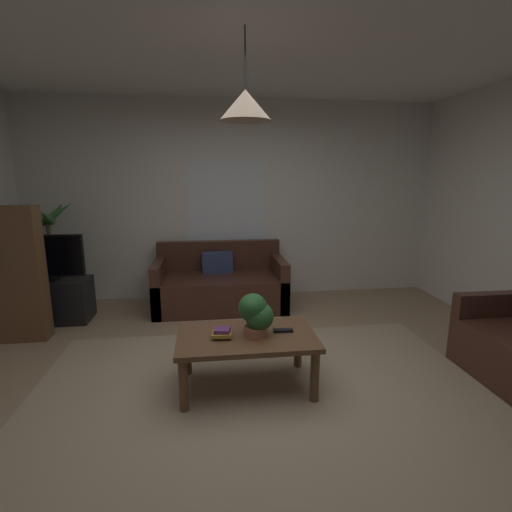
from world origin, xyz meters
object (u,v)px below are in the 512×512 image
(coffee_table, at_px, (247,343))
(tv, at_px, (44,257))
(book_on_table_1, at_px, (222,334))
(tv_stand, at_px, (50,301))
(potted_plant_on_table, at_px, (255,313))
(couch_under_window, at_px, (220,286))
(book_on_table_2, at_px, (222,330))
(book_on_table_0, at_px, (222,337))
(remote_on_table_0, at_px, (283,330))
(pendant_lamp, at_px, (245,105))
(bookshelf_corner, at_px, (6,275))
(potted_palm_corner, at_px, (51,261))

(coffee_table, height_order, tv, tv)
(book_on_table_1, bearing_deg, tv_stand, 138.10)
(potted_plant_on_table, bearing_deg, book_on_table_1, -176.69)
(couch_under_window, relative_size, book_on_table_2, 13.53)
(book_on_table_2, height_order, potted_plant_on_table, potted_plant_on_table)
(couch_under_window, xyz_separation_m, tv, (-2.00, -0.28, 0.50))
(potted_plant_on_table, bearing_deg, tv, 142.29)
(book_on_table_0, xyz_separation_m, tv_stand, (-1.95, 1.74, -0.21))
(coffee_table, height_order, book_on_table_1, book_on_table_1)
(book_on_table_0, height_order, tv, tv)
(book_on_table_1, height_order, remote_on_table_0, book_on_table_1)
(coffee_table, bearing_deg, book_on_table_2, -172.06)
(tv, relative_size, pendant_lamp, 1.41)
(coffee_table, relative_size, book_on_table_2, 8.96)
(bookshelf_corner, bearing_deg, potted_palm_corner, 86.78)
(tv_stand, relative_size, potted_palm_corner, 0.64)
(coffee_table, distance_m, book_on_table_1, 0.23)
(book_on_table_2, bearing_deg, tv_stand, 138.30)
(book_on_table_1, relative_size, potted_palm_corner, 0.11)
(potted_plant_on_table, distance_m, tv_stand, 2.83)
(bookshelf_corner, distance_m, pendant_lamp, 3.01)
(tv_stand, distance_m, bookshelf_corner, 0.70)
(couch_under_window, xyz_separation_m, coffee_table, (0.14, -1.97, 0.11))
(tv, xyz_separation_m, bookshelf_corner, (-0.19, -0.48, -0.07))
(tv, bearing_deg, remote_on_table_0, -34.27)
(book_on_table_1, relative_size, potted_plant_on_table, 0.44)
(book_on_table_0, height_order, bookshelf_corner, bookshelf_corner)
(remote_on_table_0, bearing_deg, tv, -120.93)
(potted_plant_on_table, xyz_separation_m, potted_palm_corner, (-2.34, 2.21, -0.02))
(pendant_lamp, bearing_deg, book_on_table_2, -172.06)
(pendant_lamp, bearing_deg, coffee_table, 0.00)
(couch_under_window, relative_size, coffee_table, 1.51)
(tv, bearing_deg, bookshelf_corner, -111.12)
(couch_under_window, relative_size, pendant_lamp, 2.70)
(book_on_table_1, xyz_separation_m, bookshelf_corner, (-2.13, 1.24, 0.22))
(book_on_table_1, height_order, pendant_lamp, pendant_lamp)
(book_on_table_1, height_order, bookshelf_corner, bookshelf_corner)
(book_on_table_2, distance_m, pendant_lamp, 1.68)
(coffee_table, height_order, book_on_table_2, book_on_table_2)
(coffee_table, distance_m, book_on_table_0, 0.21)
(tv_stand, distance_m, potted_palm_corner, 0.62)
(book_on_table_2, bearing_deg, book_on_table_0, -137.87)
(book_on_table_0, relative_size, remote_on_table_0, 0.77)
(couch_under_window, bearing_deg, pendant_lamp, -85.87)
(couch_under_window, distance_m, book_on_table_0, 2.01)
(book_on_table_2, relative_size, pendant_lamp, 0.20)
(potted_plant_on_table, xyz_separation_m, bookshelf_corner, (-2.40, 1.23, 0.07))
(coffee_table, bearing_deg, potted_plant_on_table, -16.78)
(book_on_table_0, distance_m, bookshelf_corner, 2.48)
(remote_on_table_0, relative_size, pendant_lamp, 0.26)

